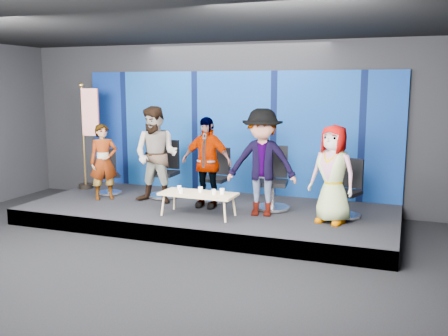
{
  "coord_description": "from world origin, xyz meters",
  "views": [
    {
      "loc": [
        3.51,
        -6.15,
        2.63
      ],
      "look_at": [
        0.35,
        2.4,
        1.09
      ],
      "focal_mm": 40.0,
      "sensor_mm": 36.0,
      "label": 1
    }
  ],
  "objects_px": {
    "mug_b": "(181,191)",
    "mug_d": "(214,192)",
    "coffee_table": "(198,195)",
    "mug_c": "(200,189)",
    "chair_c": "(216,184)",
    "panelist_b": "(156,155)",
    "chair_a": "(109,179)",
    "chair_b": "(165,179)",
    "chair_d": "(273,189)",
    "panelist_d": "(262,163)",
    "panelist_e": "(333,174)",
    "panelist_a": "(104,162)",
    "panelist_c": "(206,162)",
    "mug_e": "(222,191)",
    "mug_a": "(179,188)",
    "flag_stand": "(88,133)",
    "chair_e": "(346,198)"
  },
  "relations": [
    {
      "from": "mug_d",
      "to": "chair_d",
      "type": "bearing_deg",
      "value": 49.5
    },
    {
      "from": "coffee_table",
      "to": "mug_a",
      "type": "bearing_deg",
      "value": 166.93
    },
    {
      "from": "chair_c",
      "to": "panelist_b",
      "type": "bearing_deg",
      "value": -150.89
    },
    {
      "from": "chair_d",
      "to": "chair_c",
      "type": "bearing_deg",
      "value": 162.17
    },
    {
      "from": "mug_b",
      "to": "mug_d",
      "type": "height_order",
      "value": "mug_b"
    },
    {
      "from": "panelist_b",
      "to": "mug_a",
      "type": "bearing_deg",
      "value": -37.61
    },
    {
      "from": "chair_a",
      "to": "chair_b",
      "type": "height_order",
      "value": "chair_b"
    },
    {
      "from": "chair_a",
      "to": "coffee_table",
      "type": "bearing_deg",
      "value": -63.48
    },
    {
      "from": "mug_c",
      "to": "flag_stand",
      "type": "distance_m",
      "value": 3.54
    },
    {
      "from": "mug_a",
      "to": "mug_c",
      "type": "xyz_separation_m",
      "value": [
        0.43,
        -0.02,
        0.01
      ]
    },
    {
      "from": "chair_a",
      "to": "chair_e",
      "type": "distance_m",
      "value": 5.01
    },
    {
      "from": "panelist_c",
      "to": "mug_e",
      "type": "xyz_separation_m",
      "value": [
        0.54,
        -0.61,
        -0.4
      ]
    },
    {
      "from": "panelist_a",
      "to": "panelist_d",
      "type": "distance_m",
      "value": 3.37
    },
    {
      "from": "panelist_a",
      "to": "mug_b",
      "type": "xyz_separation_m",
      "value": [
        2.04,
        -0.68,
        -0.31
      ]
    },
    {
      "from": "panelist_c",
      "to": "chair_e",
      "type": "bearing_deg",
      "value": 6.61
    },
    {
      "from": "mug_c",
      "to": "chair_c",
      "type": "bearing_deg",
      "value": 96.37
    },
    {
      "from": "mug_a",
      "to": "panelist_c",
      "type": "bearing_deg",
      "value": 62.28
    },
    {
      "from": "coffee_table",
      "to": "flag_stand",
      "type": "relative_size",
      "value": 0.58
    },
    {
      "from": "panelist_a",
      "to": "chair_a",
      "type": "bearing_deg",
      "value": 72.27
    },
    {
      "from": "mug_a",
      "to": "mug_b",
      "type": "relative_size",
      "value": 0.95
    },
    {
      "from": "coffee_table",
      "to": "mug_c",
      "type": "height_order",
      "value": "mug_c"
    },
    {
      "from": "coffee_table",
      "to": "mug_e",
      "type": "xyz_separation_m",
      "value": [
        0.43,
        0.06,
        0.08
      ]
    },
    {
      "from": "panelist_a",
      "to": "chair_d",
      "type": "xyz_separation_m",
      "value": [
        3.44,
        0.39,
        -0.38
      ]
    },
    {
      "from": "chair_a",
      "to": "panelist_d",
      "type": "bearing_deg",
      "value": -50.71
    },
    {
      "from": "flag_stand",
      "to": "panelist_d",
      "type": "bearing_deg",
      "value": -21.21
    },
    {
      "from": "flag_stand",
      "to": "panelist_e",
      "type": "bearing_deg",
      "value": -19.28
    },
    {
      "from": "coffee_table",
      "to": "chair_a",
      "type": "bearing_deg",
      "value": 158.18
    },
    {
      "from": "chair_c",
      "to": "panelist_e",
      "type": "height_order",
      "value": "panelist_e"
    },
    {
      "from": "chair_c",
      "to": "panelist_d",
      "type": "bearing_deg",
      "value": -29.67
    },
    {
      "from": "chair_d",
      "to": "flag_stand",
      "type": "bearing_deg",
      "value": 167.87
    },
    {
      "from": "chair_b",
      "to": "mug_b",
      "type": "relative_size",
      "value": 13.22
    },
    {
      "from": "chair_b",
      "to": "flag_stand",
      "type": "height_order",
      "value": "flag_stand"
    },
    {
      "from": "coffee_table",
      "to": "mug_d",
      "type": "distance_m",
      "value": 0.31
    },
    {
      "from": "chair_d",
      "to": "mug_b",
      "type": "height_order",
      "value": "chair_d"
    },
    {
      "from": "panelist_b",
      "to": "panelist_c",
      "type": "distance_m",
      "value": 1.06
    },
    {
      "from": "chair_b",
      "to": "mug_b",
      "type": "distance_m",
      "value": 1.61
    },
    {
      "from": "panelist_b",
      "to": "panelist_e",
      "type": "distance_m",
      "value": 3.48
    },
    {
      "from": "mug_c",
      "to": "panelist_d",
      "type": "bearing_deg",
      "value": 19.71
    },
    {
      "from": "mug_b",
      "to": "mug_c",
      "type": "height_order",
      "value": "mug_c"
    },
    {
      "from": "panelist_c",
      "to": "mug_a",
      "type": "bearing_deg",
      "value": -114.94
    },
    {
      "from": "chair_d",
      "to": "mug_c",
      "type": "height_order",
      "value": "chair_d"
    },
    {
      "from": "chair_c",
      "to": "flag_stand",
      "type": "height_order",
      "value": "flag_stand"
    },
    {
      "from": "chair_b",
      "to": "chair_e",
      "type": "distance_m",
      "value": 3.76
    },
    {
      "from": "chair_d",
      "to": "mug_b",
      "type": "xyz_separation_m",
      "value": [
        -1.4,
        -1.07,
        0.07
      ]
    },
    {
      "from": "chair_d",
      "to": "panelist_e",
      "type": "relative_size",
      "value": 0.71
    },
    {
      "from": "mug_b",
      "to": "mug_c",
      "type": "bearing_deg",
      "value": 33.45
    },
    {
      "from": "panelist_d",
      "to": "mug_e",
      "type": "relative_size",
      "value": 19.13
    },
    {
      "from": "mug_a",
      "to": "mug_d",
      "type": "height_order",
      "value": "mug_d"
    },
    {
      "from": "coffee_table",
      "to": "panelist_e",
      "type": "bearing_deg",
      "value": 9.31
    },
    {
      "from": "chair_b",
      "to": "panelist_e",
      "type": "height_order",
      "value": "panelist_e"
    }
  ]
}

